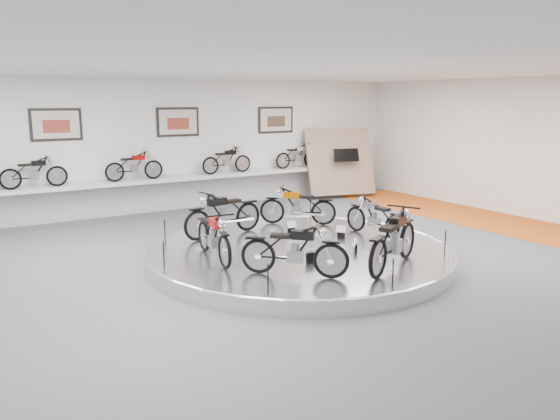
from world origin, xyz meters
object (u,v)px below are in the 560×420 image
bike_b (223,213)px  bike_e (394,239)px  bike_f (375,217)px  bike_d (294,249)px  bike_c (214,235)px  bike_a (298,206)px  shelf (183,178)px  display_platform (300,254)px

bike_b → bike_e: 4.18m
bike_e → bike_f: (1.34, 2.01, -0.10)m
bike_e → bike_f: size_ratio=1.21×
bike_b → bike_d: 3.31m
bike_b → bike_c: 1.93m
bike_c → bike_f: bike_c is taller
bike_b → bike_a: bearing=172.6°
bike_b → bike_d: (-0.25, -3.30, -0.04)m
shelf → bike_b: 4.75m
shelf → bike_e: bearing=-85.9°
bike_a → bike_c: (-3.10, -1.71, 0.01)m
shelf → bike_c: size_ratio=6.63×
bike_a → bike_b: bearing=42.4°
bike_c → bike_a: bearing=126.5°
display_platform → bike_a: bearing=57.4°
bike_f → shelf: bearing=12.9°
bike_a → bike_e: 4.00m
display_platform → bike_f: size_ratio=4.15×
bike_d → bike_c: bearing=159.7°
shelf → bike_a: 4.73m
bike_b → bike_e: bearing=102.2°
bike_e → bike_f: bearing=30.3°
bike_f → bike_c: bearing=82.6°
shelf → bike_a: bearing=-75.8°
bike_d → bike_a: bearing=100.5°
shelf → bike_b: bike_b is taller
bike_c → bike_d: (0.76, -1.67, -0.00)m
shelf → bike_b: (-0.93, -4.66, -0.18)m
bike_b → bike_e: bike_e is taller
bike_e → bike_d: bearing=136.1°
bike_c → bike_d: 1.83m
display_platform → bike_d: bike_d is taller
bike_a → bike_f: (0.80, -1.95, -0.02)m
shelf → bike_e: bike_e is taller
display_platform → shelf: shelf is taller
bike_a → bike_b: (-2.09, -0.08, 0.05)m
bike_a → bike_c: size_ratio=0.98×
bike_b → bike_d: size_ratio=1.08×
bike_c → bike_e: bike_e is taller
shelf → bike_e: size_ratio=5.88×
shelf → bike_b: bearing=-101.2°
bike_f → bike_a: bearing=18.5°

